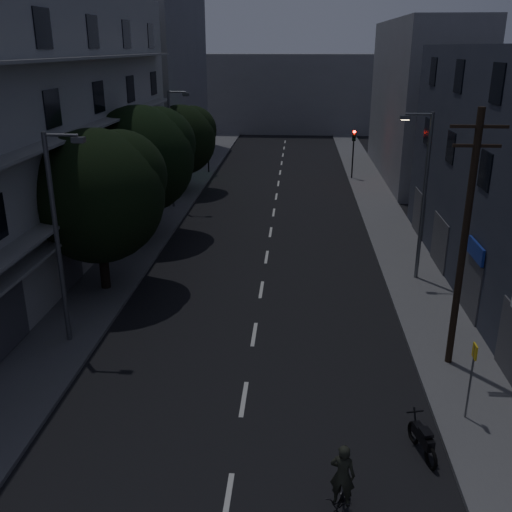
# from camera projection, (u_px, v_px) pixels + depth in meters

# --- Properties ---
(ground) EXTENTS (160.00, 160.00, 0.00)m
(ground) POSITION_uv_depth(u_px,v_px,m) (271.00, 230.00, 36.06)
(ground) COLOR black
(ground) RESTS_ON ground
(sidewalk_left) EXTENTS (3.00, 90.00, 0.15)m
(sidewalk_left) POSITION_uv_depth(u_px,v_px,m) (154.00, 226.00, 36.55)
(sidewalk_left) COLOR #565659
(sidewalk_left) RESTS_ON ground
(sidewalk_right) EXTENTS (3.00, 90.00, 0.15)m
(sidewalk_right) POSITION_uv_depth(u_px,v_px,m) (391.00, 231.00, 35.52)
(sidewalk_right) COLOR #565659
(sidewalk_right) RESTS_ON ground
(lane_markings) EXTENTS (0.15, 60.50, 0.01)m
(lane_markings) POSITION_uv_depth(u_px,v_px,m) (275.00, 204.00, 41.91)
(lane_markings) COLOR beige
(lane_markings) RESTS_ON ground
(building_left) EXTENTS (7.00, 36.00, 14.00)m
(building_left) POSITION_uv_depth(u_px,v_px,m) (21.00, 131.00, 27.91)
(building_left) COLOR #A3A29E
(building_left) RESTS_ON ground
(building_far_left) EXTENTS (6.00, 20.00, 16.00)m
(building_far_left) POSITION_uv_depth(u_px,v_px,m) (160.00, 78.00, 55.64)
(building_far_left) COLOR slate
(building_far_left) RESTS_ON ground
(building_far_right) EXTENTS (6.00, 20.00, 13.00)m
(building_far_right) POSITION_uv_depth(u_px,v_px,m) (421.00, 101.00, 48.90)
(building_far_right) COLOR slate
(building_far_right) RESTS_ON ground
(building_far_end) EXTENTS (24.00, 8.00, 10.00)m
(building_far_end) POSITION_uv_depth(u_px,v_px,m) (287.00, 93.00, 76.45)
(building_far_end) COLOR slate
(building_far_end) RESTS_ON ground
(tree_near) EXTENTS (6.05, 6.05, 7.46)m
(tree_near) POSITION_uv_depth(u_px,v_px,m) (99.00, 191.00, 25.53)
(tree_near) COLOR black
(tree_near) RESTS_ON sidewalk_left
(tree_mid) EXTENTS (6.25, 6.25, 7.69)m
(tree_mid) POSITION_uv_depth(u_px,v_px,m) (142.00, 156.00, 33.03)
(tree_mid) COLOR black
(tree_mid) RESTS_ON sidewalk_left
(tree_far) EXTENTS (5.35, 5.35, 6.62)m
(tree_far) POSITION_uv_depth(u_px,v_px,m) (182.00, 137.00, 44.12)
(tree_far) COLOR black
(tree_far) RESTS_ON sidewalk_left
(traffic_signal_far_right) EXTENTS (0.28, 0.37, 4.10)m
(traffic_signal_far_right) POSITION_uv_depth(u_px,v_px,m) (354.00, 144.00, 48.55)
(traffic_signal_far_right) COLOR black
(traffic_signal_far_right) RESTS_ON sidewalk_right
(traffic_signal_far_left) EXTENTS (0.28, 0.37, 4.10)m
(traffic_signal_far_left) POSITION_uv_depth(u_px,v_px,m) (208.00, 139.00, 50.84)
(traffic_signal_far_left) COLOR black
(traffic_signal_far_left) RESTS_ON sidewalk_left
(street_lamp_left_near) EXTENTS (1.51, 0.25, 8.00)m
(street_lamp_left_near) POSITION_uv_depth(u_px,v_px,m) (59.00, 231.00, 20.73)
(street_lamp_left_near) COLOR #5B5D62
(street_lamp_left_near) RESTS_ON sidewalk_left
(street_lamp_right) EXTENTS (1.51, 0.25, 8.00)m
(street_lamp_right) POSITION_uv_depth(u_px,v_px,m) (422.00, 189.00, 26.73)
(street_lamp_right) COLOR #5B5E63
(street_lamp_right) RESTS_ON sidewalk_right
(street_lamp_left_far) EXTENTS (1.51, 0.25, 8.00)m
(street_lamp_left_far) POSITION_uv_depth(u_px,v_px,m) (172.00, 144.00, 39.24)
(street_lamp_left_far) COLOR #575A5F
(street_lamp_left_far) RESTS_ON sidewalk_left
(utility_pole) EXTENTS (1.80, 0.24, 9.00)m
(utility_pole) POSITION_uv_depth(u_px,v_px,m) (465.00, 238.00, 19.08)
(utility_pole) COLOR black
(utility_pole) RESTS_ON sidewalk_right
(bus_stop_sign) EXTENTS (0.06, 0.35, 2.52)m
(bus_stop_sign) POSITION_uv_depth(u_px,v_px,m) (472.00, 368.00, 17.00)
(bus_stop_sign) COLOR #595B60
(bus_stop_sign) RESTS_ON sidewalk_right
(motorcycle) EXTENTS (0.67, 1.75, 1.14)m
(motorcycle) POSITION_uv_depth(u_px,v_px,m) (422.00, 440.00, 16.10)
(motorcycle) COLOR black
(motorcycle) RESTS_ON ground
(cyclist) EXTENTS (1.02, 1.77, 2.13)m
(cyclist) POSITION_uv_depth(u_px,v_px,m) (341.00, 494.00, 13.81)
(cyclist) COLOR black
(cyclist) RESTS_ON ground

